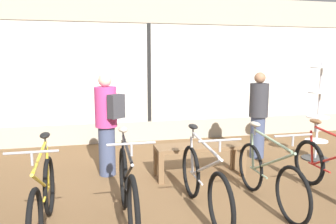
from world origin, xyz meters
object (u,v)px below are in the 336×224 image
customer_by_window (107,122)px  bicycle_center (203,183)px  bicycle_far_left (43,199)px  customer_near_rack (258,114)px  bicycle_left (128,190)px  bicycle_right (269,176)px  bicycle_far_right (332,171)px  accessory_rack (318,120)px  display_bench (200,151)px

customer_by_window → bicycle_center: bearing=-57.0°
bicycle_far_left → customer_near_rack: customer_near_rack is taller
bicycle_left → customer_near_rack: (2.64, 2.00, 0.43)m
bicycle_right → customer_by_window: size_ratio=1.04×
bicycle_far_right → customer_near_rack: bearing=92.5°
bicycle_far_left → customer_near_rack: bearing=29.5°
bicycle_far_right → accessory_rack: 1.83m
customer_near_rack → bicycle_right: bearing=-114.4°
bicycle_left → customer_near_rack: size_ratio=1.08×
bicycle_left → customer_near_rack: customer_near_rack is taller
bicycle_far_left → customer_near_rack: size_ratio=1.05×
bicycle_right → customer_by_window: bearing=141.1°
bicycle_right → display_bench: 1.29m
bicycle_far_left → customer_by_window: bearing=65.7°
bicycle_far_right → customer_by_window: 3.28m
bicycle_right → customer_near_rack: customer_near_rack is taller
bicycle_far_left → bicycle_left: bearing=-0.4°
bicycle_left → display_bench: bicycle_left is taller
bicycle_center → display_bench: bearing=73.5°
accessory_rack → display_bench: bearing=-171.6°
display_bench → customer_near_rack: size_ratio=0.88×
display_bench → customer_near_rack: 1.59m
bicycle_far_left → accessory_rack: accessory_rack is taller
accessory_rack → customer_by_window: accessory_rack is taller
bicycle_center → customer_near_rack: size_ratio=1.09×
display_bench → customer_near_rack: bearing=27.0°
bicycle_far_right → accessory_rack: bearing=59.0°
bicycle_far_left → bicycle_far_right: size_ratio=1.01×
accessory_rack → customer_by_window: (-3.78, 0.01, 0.14)m
customer_near_rack → bicycle_far_right: bearing=-87.5°
bicycle_far_right → customer_by_window: customer_by_window is taller
bicycle_left → bicycle_far_right: bearing=2.4°
accessory_rack → customer_by_window: bearing=179.8°
bicycle_far_left → display_bench: bearing=31.1°
bicycle_left → customer_by_window: customer_by_window is taller
bicycle_right → customer_near_rack: (0.85, 1.88, 0.45)m
accessory_rack → bicycle_right: bearing=-140.4°
customer_by_window → bicycle_far_left: bearing=-114.3°
bicycle_right → bicycle_left: bearing=-176.2°
bicycle_left → customer_by_window: size_ratio=1.07×
accessory_rack → display_bench: accessory_rack is taller
bicycle_right → display_bench: size_ratio=1.19×
bicycle_far_left → bicycle_center: (1.79, 0.06, 0.00)m
bicycle_center → accessory_rack: accessory_rack is taller
bicycle_right → bicycle_far_left: bearing=-177.6°
bicycle_far_right → display_bench: bearing=140.7°
customer_near_rack → bicycle_far_left: bearing=-150.5°
bicycle_right → display_bench: bearing=113.5°
bicycle_far_right → customer_near_rack: 1.94m
customer_near_rack → customer_by_window: customer_by_window is taller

